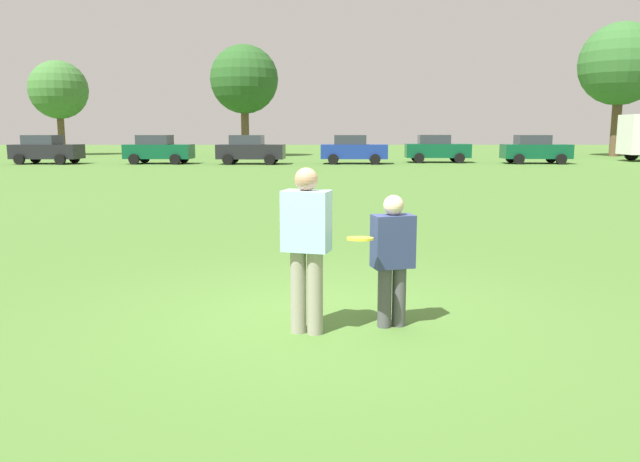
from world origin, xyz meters
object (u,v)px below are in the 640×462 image
object	(u,v)px
traffic_cone	(311,222)
parked_car_near_left	(46,149)
frisbee	(360,239)
parked_car_mid_left	(158,149)
parked_car_mid_right	(353,149)
parked_car_far_right	(535,149)
player_thrower	(306,241)
player_defender	(393,254)
parked_car_near_right	(437,148)
parked_car_center	(250,149)

from	to	relation	value
traffic_cone	parked_car_near_left	size ratio (longest dim) A/B	0.11
frisbee	traffic_cone	distance (m)	6.62
parked_car_near_left	parked_car_mid_left	distance (m)	7.08
parked_car_mid_right	parked_car_far_right	size ratio (longest dim) A/B	1.00
parked_car_far_right	player_thrower	bearing A→B (deg)	-113.00
parked_car_near_left	parked_car_mid_right	world-z (taller)	same
traffic_cone	parked_car_mid_right	xyz separation A→B (m)	(2.48, 26.78, 0.69)
parked_car_mid_left	parked_car_far_right	xyz separation A→B (m)	(24.12, 0.01, 0.00)
player_defender	traffic_cone	bearing A→B (deg)	98.39
frisbee	parked_car_mid_left	bearing A→B (deg)	107.44
parked_car_mid_left	parked_car_far_right	size ratio (longest dim) A/B	1.00
parked_car_mid_left	parked_car_near_right	bearing A→B (deg)	4.58
parked_car_center	parked_car_mid_right	bearing A→B (deg)	2.63
parked_car_center	parked_car_mid_right	world-z (taller)	same
parked_car_near_left	parked_car_far_right	world-z (taller)	same
player_thrower	parked_car_far_right	size ratio (longest dim) A/B	0.40
parked_car_mid_right	parked_car_far_right	distance (m)	11.67
traffic_cone	parked_car_center	distance (m)	26.80
player_defender	parked_car_far_right	xyz separation A→B (m)	(13.23, 33.11, 0.13)
traffic_cone	parked_car_far_right	distance (m)	30.43
parked_car_mid_left	traffic_cone	bearing A→B (deg)	-69.67
player_defender	parked_car_near_right	size ratio (longest dim) A/B	0.33
parked_car_near_left	parked_car_far_right	distance (m)	31.20
player_thrower	parked_car_near_right	world-z (taller)	parked_car_near_right
parked_car_far_right	frisbee	bearing A→B (deg)	-112.12
traffic_cone	parked_car_center	bearing A→B (deg)	98.72
player_thrower	parked_car_mid_left	distance (m)	34.78
player_defender	frisbee	bearing A→B (deg)	-135.89
player_thrower	parked_car_mid_left	size ratio (longest dim) A/B	0.40
player_defender	parked_car_near_left	bearing A→B (deg)	118.60
player_thrower	parked_car_far_right	xyz separation A→B (m)	(14.15, 33.33, -0.05)
frisbee	parked_car_far_right	world-z (taller)	parked_car_far_right
parked_car_center	parked_car_mid_right	xyz separation A→B (m)	(6.54, 0.30, 0.00)
frisbee	parked_car_near_right	bearing A→B (deg)	77.77
parked_car_center	traffic_cone	bearing A→B (deg)	-81.28
parked_car_mid_left	parked_car_far_right	world-z (taller)	same
parked_car_mid_right	parked_car_near_right	world-z (taller)	same
traffic_cone	parked_car_center	world-z (taller)	parked_car_center
frisbee	parked_car_far_right	xyz separation A→B (m)	(13.61, 33.48, -0.11)
frisbee	parked_car_mid_right	distance (m)	33.39
parked_car_mid_left	parked_car_mid_right	distance (m)	12.45
player_defender	parked_car_near_left	size ratio (longest dim) A/B	0.33
parked_car_near_left	parked_car_center	bearing A→B (deg)	-1.31
parked_car_near_left	parked_car_mid_right	distance (m)	19.54
parked_car_center	player_defender	bearing A→B (deg)	-81.34
parked_car_near_right	player_defender	bearing A→B (deg)	-101.76
player_defender	player_thrower	bearing A→B (deg)	-166.80
frisbee	parked_car_near_left	xyz separation A→B (m)	(-17.60, 33.33, -0.11)
traffic_cone	parked_car_near_right	distance (m)	29.51
parked_car_mid_left	parked_car_mid_right	size ratio (longest dim) A/B	1.00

